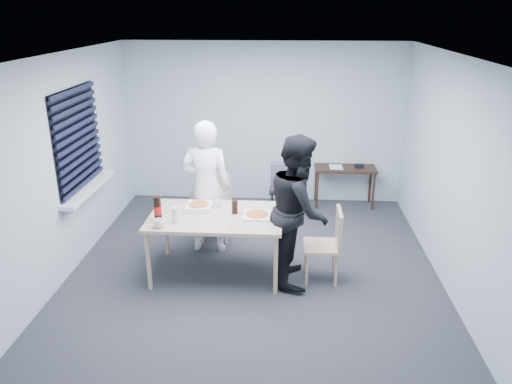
# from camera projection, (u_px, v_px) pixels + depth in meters

# --- Properties ---
(room) EXTENTS (5.00, 5.00, 5.00)m
(room) POSITION_uv_depth(u_px,v_px,m) (81.00, 147.00, 6.23)
(room) COLOR #2B2B2F
(room) RESTS_ON ground
(dining_table) EXTENTS (1.57, 1.00, 0.77)m
(dining_table) POSITION_uv_depth(u_px,v_px,m) (216.00, 220.00, 5.92)
(dining_table) COLOR #D2B68E
(dining_table) RESTS_ON ground
(chair_far) EXTENTS (0.42, 0.42, 0.89)m
(chair_far) POSITION_uv_depth(u_px,v_px,m) (216.00, 202.00, 6.99)
(chair_far) COLOR #D2B68E
(chair_far) RESTS_ON ground
(chair_right) EXTENTS (0.42, 0.42, 0.89)m
(chair_right) POSITION_uv_depth(u_px,v_px,m) (329.00, 240.00, 5.84)
(chair_right) COLOR #D2B68E
(chair_right) RESTS_ON ground
(person_white) EXTENTS (0.65, 0.42, 1.77)m
(person_white) POSITION_uv_depth(u_px,v_px,m) (207.00, 187.00, 6.47)
(person_white) COLOR white
(person_white) RESTS_ON ground
(person_black) EXTENTS (0.47, 0.86, 1.77)m
(person_black) POSITION_uv_depth(u_px,v_px,m) (299.00, 210.00, 5.74)
(person_black) COLOR black
(person_black) RESTS_ON ground
(side_table) EXTENTS (0.98, 0.44, 0.65)m
(side_table) POSITION_uv_depth(u_px,v_px,m) (345.00, 172.00, 8.08)
(side_table) COLOR #382516
(side_table) RESTS_ON ground
(stool) EXTENTS (0.34, 0.34, 0.47)m
(stool) POSITION_uv_depth(u_px,v_px,m) (280.00, 196.00, 7.64)
(stool) COLOR black
(stool) RESTS_ON ground
(backpack) EXTENTS (0.30, 0.22, 0.42)m
(backpack) POSITION_uv_depth(u_px,v_px,m) (281.00, 177.00, 7.52)
(backpack) COLOR slate
(backpack) RESTS_ON stool
(pizza_box_a) EXTENTS (0.30, 0.30, 0.07)m
(pizza_box_a) POSITION_uv_depth(u_px,v_px,m) (199.00, 207.00, 6.06)
(pizza_box_a) COLOR white
(pizza_box_a) RESTS_ON dining_table
(pizza_box_b) EXTENTS (0.31, 0.31, 0.04)m
(pizza_box_b) POSITION_uv_depth(u_px,v_px,m) (257.00, 215.00, 5.85)
(pizza_box_b) COLOR white
(pizza_box_b) RESTS_ON dining_table
(mug_a) EXTENTS (0.17, 0.17, 0.10)m
(mug_a) POSITION_uv_depth(u_px,v_px,m) (159.00, 223.00, 5.56)
(mug_a) COLOR white
(mug_a) RESTS_ON dining_table
(mug_b) EXTENTS (0.10, 0.10, 0.09)m
(mug_b) POSITION_uv_depth(u_px,v_px,m) (218.00, 204.00, 6.12)
(mug_b) COLOR white
(mug_b) RESTS_ON dining_table
(cola_glass) EXTENTS (0.09, 0.09, 0.16)m
(cola_glass) POSITION_uv_depth(u_px,v_px,m) (235.00, 207.00, 5.93)
(cola_glass) COLOR black
(cola_glass) RESTS_ON dining_table
(soda_bottle) EXTENTS (0.09, 0.09, 0.29)m
(soda_bottle) POSITION_uv_depth(u_px,v_px,m) (158.00, 209.00, 5.72)
(soda_bottle) COLOR black
(soda_bottle) RESTS_ON dining_table
(plastic_cups) EXTENTS (0.08, 0.08, 0.18)m
(plastic_cups) POSITION_uv_depth(u_px,v_px,m) (175.00, 215.00, 5.68)
(plastic_cups) COLOR silver
(plastic_cups) RESTS_ON dining_table
(rubber_band) EXTENTS (0.08, 0.08, 0.00)m
(rubber_band) POSITION_uv_depth(u_px,v_px,m) (231.00, 228.00, 5.57)
(rubber_band) COLOR red
(rubber_band) RESTS_ON dining_table
(papers) EXTENTS (0.24, 0.31, 0.00)m
(papers) POSITION_uv_depth(u_px,v_px,m) (336.00, 167.00, 8.06)
(papers) COLOR white
(papers) RESTS_ON side_table
(black_box) EXTENTS (0.14, 0.11, 0.06)m
(black_box) POSITION_uv_depth(u_px,v_px,m) (359.00, 166.00, 8.03)
(black_box) COLOR black
(black_box) RESTS_ON side_table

